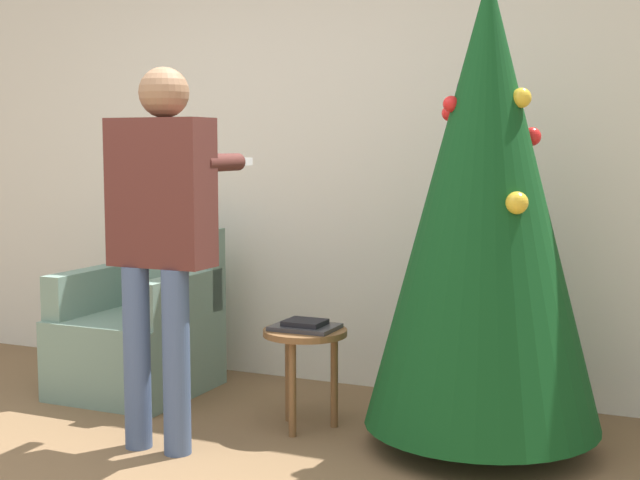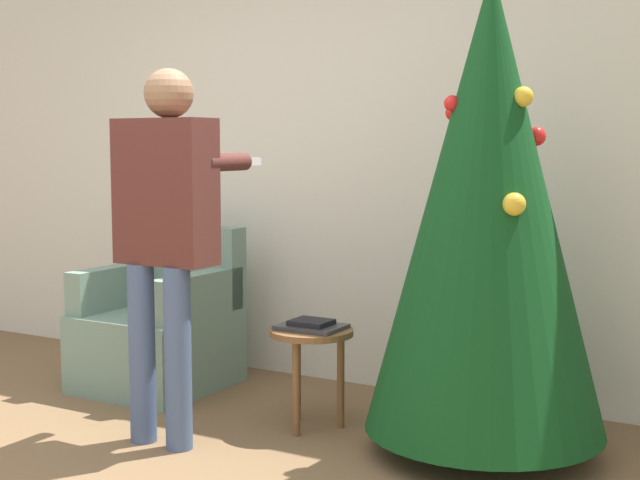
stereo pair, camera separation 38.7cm
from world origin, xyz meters
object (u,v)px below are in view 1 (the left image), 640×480
armchair (140,333)px  side_stool (305,346)px  christmas_tree (485,202)px  person_standing (161,221)px

armchair → side_stool: bearing=-11.9°
christmas_tree → armchair: (-1.94, 0.16, -0.78)m
person_standing → side_stool: (0.46, 0.49, -0.62)m
armchair → person_standing: bearing=-48.3°
christmas_tree → person_standing: (-1.30, -0.56, -0.08)m
armchair → side_stool: (1.11, -0.23, 0.08)m
christmas_tree → side_stool: size_ratio=4.35×
christmas_tree → person_standing: christmas_tree is taller
armchair → person_standing: person_standing is taller
christmas_tree → side_stool: 1.09m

